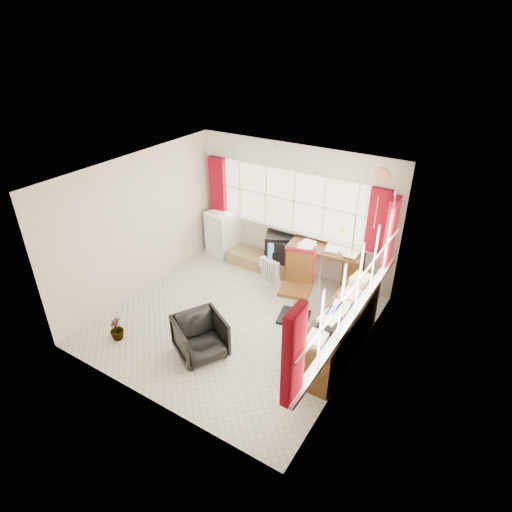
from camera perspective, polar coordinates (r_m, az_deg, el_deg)
The scene contains 20 objects.
ground at distance 7.22m, azimuth -2.71°, elevation -8.51°, with size 4.00×4.00×0.00m, color beige.
room_walls at distance 6.41m, azimuth -3.02°, elevation 2.14°, with size 4.00×4.00×4.00m.
window_back at distance 8.16m, azimuth 4.86°, elevation 3.96°, with size 3.70×0.12×3.60m.
window_right at distance 5.97m, azimuth 12.80°, elevation -7.20°, with size 0.12×3.70×3.60m.
curtains at distance 6.76m, azimuth 7.98°, elevation 2.93°, with size 3.83×3.83×1.15m.
overhead_cabinets at distance 6.47m, azimuth 9.12°, elevation 9.30°, with size 3.98×3.98×0.48m.
desk at distance 7.99m, azimuth 9.26°, elevation -1.00°, with size 1.45×0.85×0.83m.
desk_lamp at distance 7.78m, azimuth 13.45°, elevation 2.95°, with size 0.17×0.15×0.41m.
task_chair at distance 7.02m, azimuth 5.54°, elevation -3.55°, with size 0.60×0.62×1.19m.
office_chair at distance 6.43m, azimuth -7.42°, elevation -10.67°, with size 0.68×0.70×0.64m, color black.
radiator at distance 7.97m, azimuth 1.91°, elevation -2.57°, with size 0.37×0.21×0.53m.
credenza at distance 6.51m, azimuth 11.11°, elevation -9.63°, with size 0.50×2.00×0.85m.
file_tray at distance 5.90m, azimuth 10.01°, elevation -9.08°, with size 0.27×0.35×0.12m, color black.
tv_bench at distance 8.60m, azimuth 0.70°, elevation -0.67°, with size 1.40×0.50×0.25m, color #9F854F.
crt_tv at distance 8.40m, azimuth 3.25°, elevation 1.40°, with size 0.70×0.67×0.50m.
hifi_stack at distance 8.30m, azimuth 3.62°, elevation 0.74°, with size 0.64×0.42×0.45m.
mini_fridge at distance 8.98m, azimuth -4.39°, elevation 3.09°, with size 0.65×0.66×0.93m.
spray_bottle_a at distance 8.01m, azimuth 2.84°, elevation -3.06°, with size 0.11×0.11×0.29m, color white.
spray_bottle_b at distance 7.71m, azimuth 3.68°, elevation -4.83°, with size 0.10×0.10×0.21m, color #97E2D8.
flower_vase at distance 7.07m, azimuth -18.09°, elevation -9.19°, with size 0.21×0.21×0.38m, color black.
Camera 1 is at (3.30, -4.66, 4.43)m, focal length 30.00 mm.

